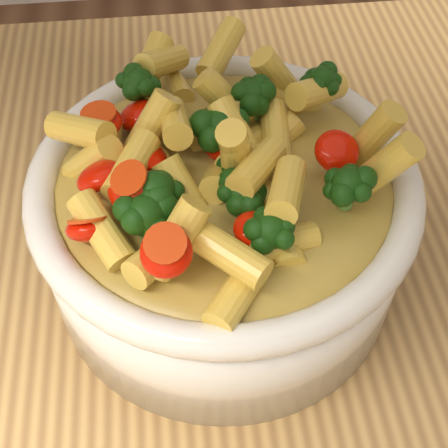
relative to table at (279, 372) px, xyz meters
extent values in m
cube|color=tan|center=(0.00, 0.00, 0.08)|extent=(1.20, 0.80, 0.04)
cylinder|color=white|center=(-0.04, 0.04, 0.15)|extent=(0.25, 0.25, 0.10)
ellipsoid|color=white|center=(-0.04, 0.04, 0.12)|extent=(0.23, 0.23, 0.04)
torus|color=white|center=(-0.04, 0.04, 0.20)|extent=(0.26, 0.26, 0.02)
ellipsoid|color=gold|center=(-0.04, 0.04, 0.20)|extent=(0.22, 0.22, 0.02)
camera|label=1|loc=(-0.07, -0.24, 0.49)|focal=50.00mm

